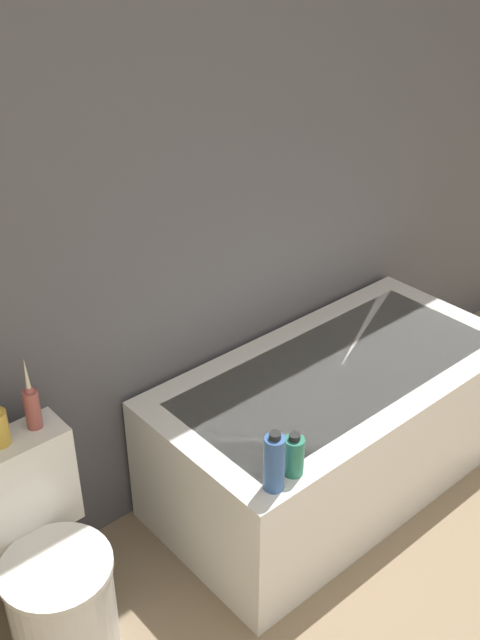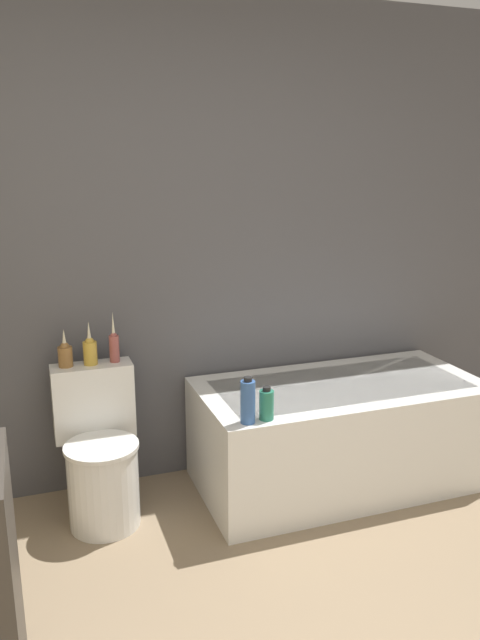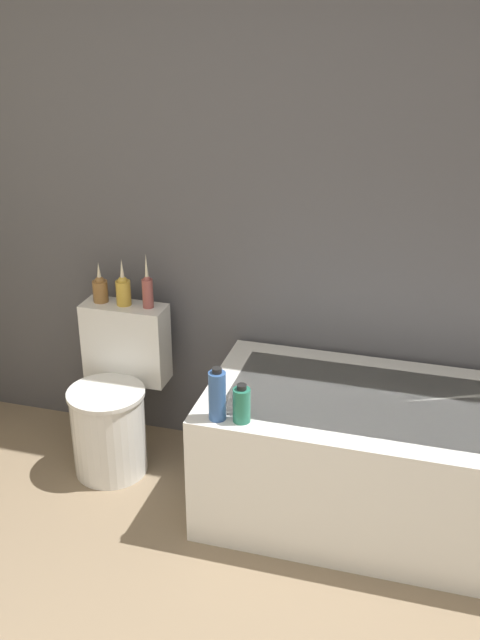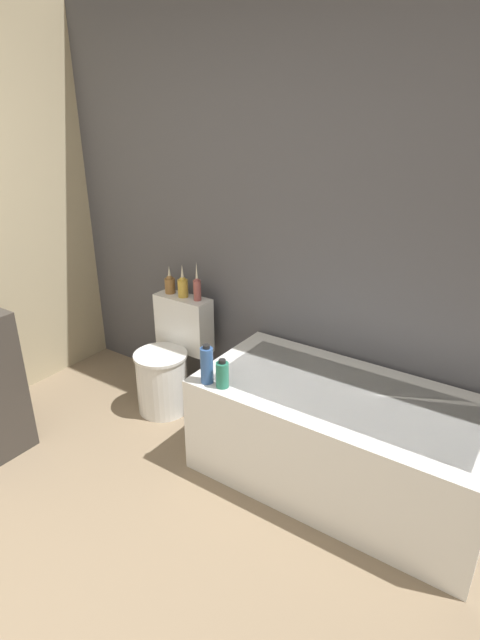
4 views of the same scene
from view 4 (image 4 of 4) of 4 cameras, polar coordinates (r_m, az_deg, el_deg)
The scene contains 8 objects.
wall_back_tiled at distance 3.06m, azimuth 3.76°, elevation 11.03°, with size 6.40×0.06×2.60m.
bathtub at distance 2.83m, azimuth 11.34°, elevation -13.06°, with size 1.55×0.77×0.58m.
toilet at distance 3.46m, azimuth -8.07°, elevation -4.81°, with size 0.41×0.51×0.76m.
vase_gold at distance 3.46m, azimuth -8.02°, elevation 4.15°, with size 0.07×0.07×0.20m.
vase_silver at distance 3.38m, azimuth -6.55°, elevation 3.90°, with size 0.07×0.07×0.23m.
vase_bronze at distance 3.31m, azimuth -4.92°, elevation 3.69°, with size 0.05×0.05×0.26m.
shampoo_bottle_tall at distance 2.67m, azimuth -3.81°, elevation -5.14°, with size 0.07×0.07×0.22m.
shampoo_bottle_short at distance 2.64m, azimuth -2.03°, elevation -6.23°, with size 0.07×0.07×0.16m.
Camera 4 is at (1.52, -0.37, 1.96)m, focal length 28.00 mm.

